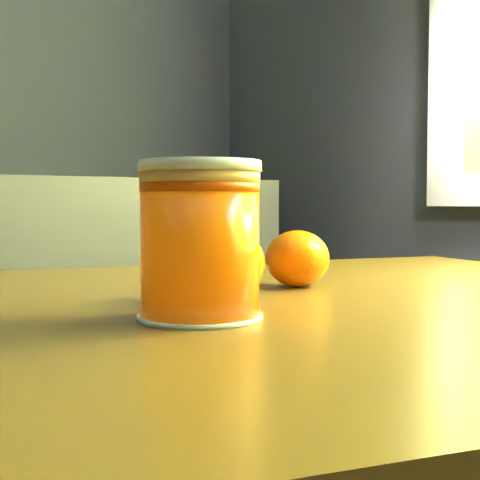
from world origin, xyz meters
TOP-DOWN VIEW (x-y plane):
  - table at (1.00, 0.32)m, footprint 1.09×0.82m
  - juice_glass at (0.97, 0.25)m, footprint 0.09×0.09m
  - orange_front at (1.02, 0.33)m, footprint 0.09×0.09m
  - orange_back at (1.13, 0.38)m, footprint 0.08×0.08m

SIDE VIEW (x-z plane):
  - table at x=1.00m, z-range 0.28..1.04m
  - orange_back at x=1.13m, z-range 0.76..0.82m
  - orange_front at x=1.02m, z-range 0.76..0.83m
  - juice_glass at x=0.97m, z-range 0.76..0.87m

